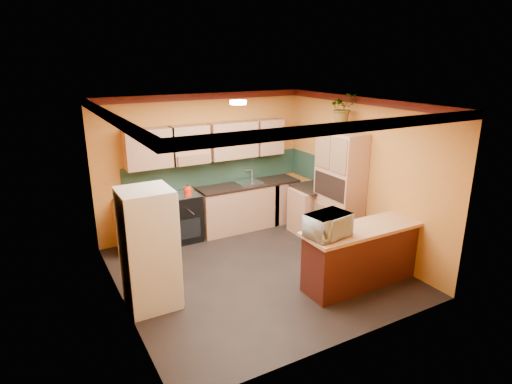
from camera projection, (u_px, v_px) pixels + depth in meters
room_shell at (249, 142)px, 6.58m from camera, size 4.24×4.24×2.72m
base_cabinets_back at (214, 212)px, 8.35m from camera, size 3.65×0.60×0.88m
countertop_back at (213, 190)px, 8.21m from camera, size 3.65×0.62×0.04m
stove at (183, 217)px, 8.05m from camera, size 0.58×0.58×0.91m
kettle at (188, 189)px, 7.89m from camera, size 0.21×0.21×0.18m
sink at (249, 183)px, 8.56m from camera, size 0.48×0.40×0.03m
base_cabinets_right at (312, 210)px, 8.47m from camera, size 0.60×0.80×0.88m
countertop_right at (313, 188)px, 8.33m from camera, size 0.62×0.80×0.04m
fridge at (149, 249)px, 5.79m from camera, size 0.68×0.66×1.70m
pantry at (340, 190)px, 7.71m from camera, size 0.48×0.90×2.10m
fern_pot at (341, 127)px, 7.41m from camera, size 0.22×0.22×0.16m
fern at (343, 108)px, 7.31m from camera, size 0.52×0.47×0.50m
breakfast_bar at (360, 258)px, 6.46m from camera, size 1.80×0.55×0.88m
bar_top at (362, 229)px, 6.32m from camera, size 1.90×0.65×0.05m
microwave at (328, 225)px, 5.96m from camera, size 0.66×0.50×0.34m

